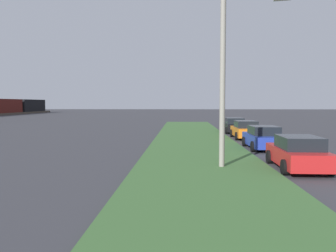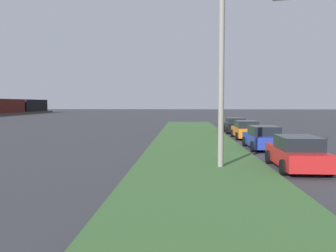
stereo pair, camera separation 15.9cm
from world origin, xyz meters
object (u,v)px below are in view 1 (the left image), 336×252
at_px(parked_car_blue, 263,138).
at_px(parked_car_orange, 245,130).
at_px(streetlight, 231,68).
at_px(parked_car_black, 234,125).
at_px(parked_car_red, 298,153).

distance_m(parked_car_blue, parked_car_orange, 6.40).
distance_m(parked_car_orange, streetlight, 14.04).
xyz_separation_m(parked_car_blue, parked_car_black, (11.83, -0.02, 0.00)).
distance_m(parked_car_orange, parked_car_black, 5.44).
distance_m(parked_car_blue, streetlight, 8.29).
height_order(parked_car_red, parked_car_blue, same).
relative_size(parked_car_red, parked_car_black, 1.01).
bearing_deg(parked_car_red, parked_car_blue, 1.04).
relative_size(parked_car_blue, parked_car_black, 1.00).
relative_size(parked_car_red, parked_car_blue, 1.01).
bearing_deg(parked_car_black, parked_car_red, -179.89).
height_order(parked_car_red, parked_car_orange, same).
bearing_deg(parked_car_red, streetlight, 94.83).
bearing_deg(parked_car_red, parked_car_black, 1.32).
xyz_separation_m(parked_car_orange, parked_car_black, (5.44, 0.07, 0.00)).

